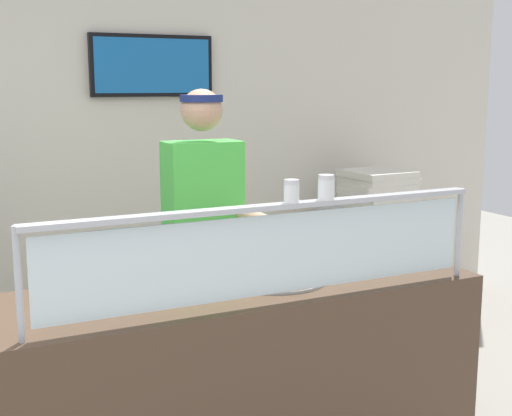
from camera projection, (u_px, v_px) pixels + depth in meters
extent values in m
cube|color=silver|center=(116.00, 150.00, 4.57)|extent=(6.44, 0.08, 2.70)
cube|color=black|center=(152.00, 66.00, 4.53)|extent=(0.83, 0.04, 0.40)
cube|color=#1966B2|center=(153.00, 66.00, 4.51)|extent=(0.78, 0.01, 0.35)
cube|color=#4C3828|center=(242.00, 391.00, 2.97)|extent=(2.04, 0.67, 0.95)
cylinder|color=#B2B5BC|center=(18.00, 285.00, 2.22)|extent=(0.02, 0.02, 0.39)
cylinder|color=#B2B5BC|center=(459.00, 232.00, 3.01)|extent=(0.02, 0.02, 0.39)
cube|color=silver|center=(272.00, 255.00, 2.61)|extent=(1.78, 0.01, 0.31)
cube|color=#B2B5BC|center=(272.00, 207.00, 2.58)|extent=(1.84, 0.06, 0.02)
cylinder|color=#9EA0A8|center=(275.00, 279.00, 2.97)|extent=(0.44, 0.44, 0.01)
cylinder|color=tan|center=(275.00, 275.00, 2.96)|extent=(0.42, 0.42, 0.02)
cylinder|color=gold|center=(275.00, 273.00, 2.96)|extent=(0.36, 0.36, 0.01)
cube|color=#ADAFB7|center=(285.00, 271.00, 2.96)|extent=(0.15, 0.29, 0.01)
cylinder|color=white|center=(291.00, 193.00, 2.61)|extent=(0.06, 0.06, 0.07)
cylinder|color=white|center=(291.00, 196.00, 2.61)|extent=(0.05, 0.05, 0.05)
cylinder|color=silver|center=(292.00, 182.00, 2.60)|extent=(0.06, 0.06, 0.02)
cylinder|color=white|center=(326.00, 189.00, 2.67)|extent=(0.07, 0.07, 0.08)
cylinder|color=red|center=(326.00, 192.00, 2.68)|extent=(0.06, 0.06, 0.05)
cylinder|color=silver|center=(326.00, 177.00, 2.66)|extent=(0.06, 0.06, 0.02)
cylinder|color=#23232D|center=(185.00, 339.00, 3.59)|extent=(0.13, 0.13, 0.95)
cylinder|color=#23232D|center=(224.00, 332.00, 3.68)|extent=(0.13, 0.13, 0.95)
cube|color=#4CD14C|center=(203.00, 195.00, 3.50)|extent=(0.38, 0.21, 0.55)
sphere|color=tan|center=(202.00, 110.00, 3.42)|extent=(0.21, 0.21, 0.21)
cylinder|color=navy|center=(201.00, 98.00, 3.41)|extent=(0.21, 0.21, 0.04)
cylinder|color=tan|center=(253.00, 218.00, 3.40)|extent=(0.08, 0.34, 0.08)
cube|color=#B7BABF|center=(376.00, 268.00, 5.07)|extent=(0.70, 0.55, 0.90)
cube|color=silver|center=(379.00, 204.00, 4.99)|extent=(0.44, 0.44, 0.04)
cube|color=silver|center=(379.00, 198.00, 4.98)|extent=(0.44, 0.44, 0.04)
cube|color=silver|center=(378.00, 192.00, 4.97)|extent=(0.44, 0.44, 0.04)
cube|color=silver|center=(378.00, 186.00, 4.96)|extent=(0.45, 0.45, 0.04)
cube|color=silver|center=(379.00, 180.00, 4.96)|extent=(0.43, 0.43, 0.04)
cube|color=silver|center=(377.00, 173.00, 4.94)|extent=(0.45, 0.45, 0.04)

